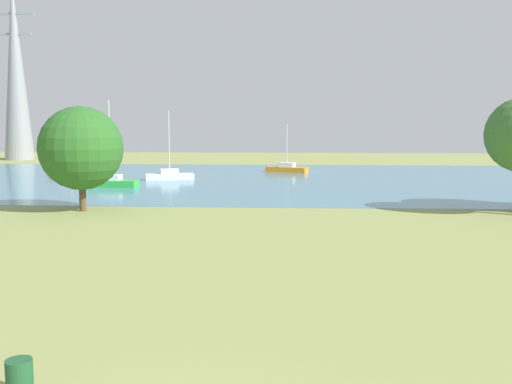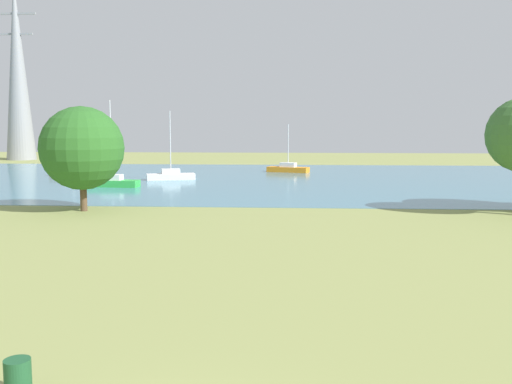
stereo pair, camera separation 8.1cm
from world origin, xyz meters
name	(u,v)px [view 1 (the left image)]	position (x,y,z in m)	size (l,w,h in m)	color
ground_plane	(251,229)	(0.00, 22.00, 0.00)	(160.00, 160.00, 0.00)	#8C9351
litter_bin	(19,378)	(-3.56, 2.44, 0.40)	(0.56, 0.56, 0.80)	#1E512D
water_surface	(269,179)	(0.00, 50.00, 0.01)	(140.00, 40.00, 0.02)	teal
sailboat_green	(111,182)	(-13.91, 41.97, 0.47)	(4.91, 1.88, 7.69)	green
sailboat_orange	(287,168)	(1.73, 58.35, 0.45)	(5.03, 2.97, 5.51)	orange
sailboat_white	(170,175)	(-9.98, 48.66, 0.46)	(5.03, 2.83, 6.86)	white
sailboat_brown	(71,172)	(-21.34, 52.01, 0.46)	(4.96, 2.14, 6.32)	brown
tree_east_far	(81,148)	(-11.37, 27.87, 4.09)	(5.40, 5.40, 6.80)	brown
electricity_pylon	(16,69)	(-39.73, 78.86, 13.80)	(6.40, 4.40, 27.57)	gray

